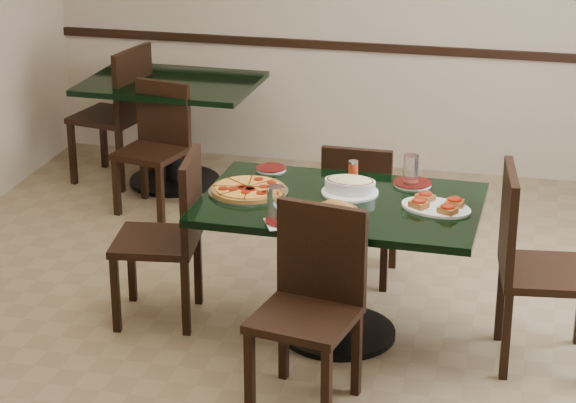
% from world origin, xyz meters
% --- Properties ---
extents(floor, '(5.50, 5.50, 0.00)m').
position_xyz_m(floor, '(0.00, 0.00, 0.00)').
color(floor, olive).
rests_on(floor, ground).
extents(room_shell, '(5.50, 5.50, 5.50)m').
position_xyz_m(room_shell, '(1.02, 1.73, 1.17)').
color(room_shell, silver).
rests_on(room_shell, floor).
extents(main_table, '(1.41, 0.92, 0.75)m').
position_xyz_m(main_table, '(0.16, 0.06, 0.57)').
color(main_table, black).
rests_on(main_table, floor).
extents(back_table, '(1.20, 0.89, 0.75)m').
position_xyz_m(back_table, '(-1.42, 2.07, 0.52)').
color(back_table, black).
rests_on(back_table, floor).
extents(chair_far, '(0.39, 0.39, 0.84)m').
position_xyz_m(chair_far, '(0.14, 0.73, 0.46)').
color(chair_far, black).
rests_on(chair_far, floor).
extents(chair_near, '(0.51, 0.51, 0.93)m').
position_xyz_m(chair_near, '(0.15, -0.57, 0.52)').
color(chair_near, black).
rests_on(chair_near, floor).
extents(chair_right, '(0.52, 0.52, 0.99)m').
position_xyz_m(chair_right, '(1.10, 0.01, 0.56)').
color(chair_right, black).
rests_on(chair_right, floor).
extents(chair_left, '(0.48, 0.48, 0.92)m').
position_xyz_m(chair_left, '(-0.74, 0.05, 0.52)').
color(chair_left, black).
rests_on(chair_left, floor).
extents(back_chair_near, '(0.47, 0.47, 0.85)m').
position_xyz_m(back_chair_near, '(-1.37, 1.59, 0.47)').
color(back_chair_near, black).
rests_on(back_chair_near, floor).
extents(back_chair_left, '(0.54, 0.54, 0.98)m').
position_xyz_m(back_chair_left, '(-1.79, 2.02, 0.55)').
color(back_chair_left, black).
rests_on(back_chair_left, floor).
extents(pepperoni_pizza, '(0.41, 0.41, 0.04)m').
position_xyz_m(pepperoni_pizza, '(-0.32, 0.06, 0.77)').
color(pepperoni_pizza, '#B8B7BE').
rests_on(pepperoni_pizza, main_table).
extents(lasagna_casserole, '(0.29, 0.29, 0.09)m').
position_xyz_m(lasagna_casserole, '(0.18, 0.17, 0.80)').
color(lasagna_casserole, silver).
rests_on(lasagna_casserole, main_table).
extents(bread_basket, '(0.23, 0.20, 0.09)m').
position_xyz_m(bread_basket, '(0.19, -0.17, 0.79)').
color(bread_basket, brown).
rests_on(bread_basket, main_table).
extents(bruschetta_platter, '(0.42, 0.35, 0.05)m').
position_xyz_m(bruschetta_platter, '(0.63, 0.05, 0.77)').
color(bruschetta_platter, silver).
rests_on(bruschetta_platter, main_table).
extents(side_plate_near, '(0.19, 0.19, 0.02)m').
position_xyz_m(side_plate_near, '(-0.05, -0.29, 0.76)').
color(side_plate_near, silver).
rests_on(side_plate_near, main_table).
extents(side_plate_far_r, '(0.20, 0.20, 0.03)m').
position_xyz_m(side_plate_far_r, '(0.47, 0.37, 0.76)').
color(side_plate_far_r, silver).
rests_on(side_plate_far_r, main_table).
extents(side_plate_far_l, '(0.16, 0.16, 0.02)m').
position_xyz_m(side_plate_far_l, '(-0.29, 0.42, 0.76)').
color(side_plate_far_l, silver).
rests_on(side_plate_far_l, main_table).
extents(napkin_setting, '(0.21, 0.21, 0.01)m').
position_xyz_m(napkin_setting, '(-0.05, -0.31, 0.75)').
color(napkin_setting, white).
rests_on(napkin_setting, main_table).
extents(water_glass_a, '(0.08, 0.08, 0.17)m').
position_xyz_m(water_glass_a, '(0.47, 0.35, 0.83)').
color(water_glass_a, white).
rests_on(water_glass_a, main_table).
extents(water_glass_b, '(0.08, 0.08, 0.17)m').
position_xyz_m(water_glass_b, '(-0.10, -0.26, 0.83)').
color(water_glass_b, white).
rests_on(water_glass_b, main_table).
extents(pepper_shaker, '(0.05, 0.05, 0.09)m').
position_xyz_m(pepper_shaker, '(0.16, 0.41, 0.80)').
color(pepper_shaker, '#AC3912').
rests_on(pepper_shaker, main_table).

